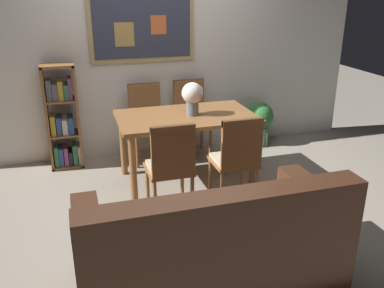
% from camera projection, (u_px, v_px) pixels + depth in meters
% --- Properties ---
extents(ground_plane, '(12.00, 12.00, 0.00)m').
position_uv_depth(ground_plane, '(187.00, 198.00, 4.14)').
color(ground_plane, gray).
extents(wall_back_with_painting, '(5.20, 0.14, 2.60)m').
position_uv_depth(wall_back_with_painting, '(153.00, 46.00, 4.96)').
color(wall_back_with_painting, silver).
rests_on(wall_back_with_painting, ground_plane).
extents(dining_table, '(1.41, 0.84, 0.73)m').
position_uv_depth(dining_table, '(186.00, 124.00, 4.32)').
color(dining_table, brown).
rests_on(dining_table, ground_plane).
extents(dining_chair_far_right, '(0.40, 0.41, 0.91)m').
position_uv_depth(dining_chair_far_right, '(191.00, 111.00, 5.11)').
color(dining_chair_far_right, brown).
rests_on(dining_chair_far_right, ground_plane).
extents(dining_chair_near_left, '(0.40, 0.41, 0.91)m').
position_uv_depth(dining_chair_near_left, '(171.00, 162.00, 3.64)').
color(dining_chair_near_left, brown).
rests_on(dining_chair_near_left, ground_plane).
extents(dining_chair_near_right, '(0.40, 0.41, 0.91)m').
position_uv_depth(dining_chair_near_right, '(237.00, 155.00, 3.79)').
color(dining_chair_near_right, brown).
rests_on(dining_chair_near_right, ground_plane).
extents(dining_chair_far_left, '(0.40, 0.41, 0.91)m').
position_uv_depth(dining_chair_far_left, '(147.00, 116.00, 4.92)').
color(dining_chair_far_left, brown).
rests_on(dining_chair_far_left, ground_plane).
extents(leather_couch, '(1.80, 0.84, 0.84)m').
position_uv_depth(leather_couch, '(211.00, 246.00, 2.85)').
color(leather_couch, '#472819').
rests_on(leather_couch, ground_plane).
extents(bookshelf, '(0.36, 0.28, 1.19)m').
position_uv_depth(bookshelf, '(63.00, 122.00, 4.71)').
color(bookshelf, brown).
rests_on(bookshelf, ground_plane).
extents(potted_ivy, '(0.36, 0.36, 0.56)m').
position_uv_depth(potted_ivy, '(259.00, 121.00, 5.46)').
color(potted_ivy, '#B2ADA3').
rests_on(potted_ivy, ground_plane).
extents(flower_vase, '(0.23, 0.22, 0.34)m').
position_uv_depth(flower_vase, '(193.00, 96.00, 4.22)').
color(flower_vase, slate).
rests_on(flower_vase, dining_table).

